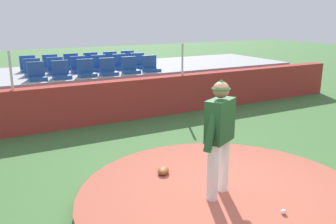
# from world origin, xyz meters

# --- Properties ---
(ground_plane) EXTENTS (60.00, 60.00, 0.00)m
(ground_plane) POSITION_xyz_m (0.00, 0.00, 0.00)
(ground_plane) COLOR #3A6632
(pitchers_mound) EXTENTS (4.72, 4.72, 0.21)m
(pitchers_mound) POSITION_xyz_m (0.00, 0.00, 0.10)
(pitchers_mound) COLOR #A64F3E
(pitchers_mound) RESTS_ON ground_plane
(pitcher) EXTENTS (0.84, 0.51, 1.85)m
(pitcher) POSITION_xyz_m (-0.13, 0.01, 1.28)
(pitcher) COLOR silver
(pitcher) RESTS_ON pitchers_mound
(baseball) EXTENTS (0.07, 0.07, 0.07)m
(baseball) POSITION_xyz_m (0.37, -0.92, 0.24)
(baseball) COLOR white
(baseball) RESTS_ON pitchers_mound
(fielding_glove) EXTENTS (0.33, 0.36, 0.11)m
(fielding_glove) POSITION_xyz_m (-0.51, 1.12, 0.26)
(fielding_glove) COLOR brown
(fielding_glove) RESTS_ON pitchers_mound
(brick_barrier) EXTENTS (17.14, 0.40, 1.17)m
(brick_barrier) POSITION_xyz_m (0.00, 5.41, 0.58)
(brick_barrier) COLOR maroon
(brick_barrier) RESTS_ON ground_plane
(fence_post_left) EXTENTS (0.06, 0.06, 0.96)m
(fence_post_left) POSITION_xyz_m (-2.49, 5.41, 1.65)
(fence_post_left) COLOR silver
(fence_post_left) RESTS_ON brick_barrier
(fence_post_right) EXTENTS (0.06, 0.06, 0.96)m
(fence_post_right) POSITION_xyz_m (2.40, 5.41, 1.65)
(fence_post_right) COLOR silver
(fence_post_right) RESTS_ON brick_barrier
(bleacher_platform) EXTENTS (14.86, 3.61, 1.20)m
(bleacher_platform) POSITION_xyz_m (0.00, 7.62, 0.60)
(bleacher_platform) COLOR gray
(bleacher_platform) RESTS_ON ground_plane
(stadium_chair_0) EXTENTS (0.48, 0.44, 0.50)m
(stadium_chair_0) POSITION_xyz_m (-1.75, 6.37, 1.36)
(stadium_chair_0) COLOR #20498D
(stadium_chair_0) RESTS_ON bleacher_platform
(stadium_chair_1) EXTENTS (0.48, 0.44, 0.50)m
(stadium_chair_1) POSITION_xyz_m (-1.08, 6.35, 1.36)
(stadium_chair_1) COLOR #20498D
(stadium_chair_1) RESTS_ON bleacher_platform
(stadium_chair_2) EXTENTS (0.48, 0.44, 0.50)m
(stadium_chair_2) POSITION_xyz_m (-0.34, 6.34, 1.36)
(stadium_chair_2) COLOR #20498D
(stadium_chair_2) RESTS_ON bleacher_platform
(stadium_chair_3) EXTENTS (0.48, 0.44, 0.50)m
(stadium_chair_3) POSITION_xyz_m (0.32, 6.32, 1.36)
(stadium_chair_3) COLOR #20498D
(stadium_chair_3) RESTS_ON bleacher_platform
(stadium_chair_4) EXTENTS (0.48, 0.44, 0.50)m
(stadium_chair_4) POSITION_xyz_m (1.05, 6.33, 1.36)
(stadium_chair_4) COLOR #20498D
(stadium_chair_4) RESTS_ON bleacher_platform
(stadium_chair_5) EXTENTS (0.48, 0.44, 0.50)m
(stadium_chair_5) POSITION_xyz_m (1.77, 6.35, 1.36)
(stadium_chair_5) COLOR #20498D
(stadium_chair_5) RESTS_ON bleacher_platform
(stadium_chair_6) EXTENTS (0.48, 0.44, 0.50)m
(stadium_chair_6) POSITION_xyz_m (-1.72, 7.22, 1.36)
(stadium_chair_6) COLOR #20498D
(stadium_chair_6) RESTS_ON bleacher_platform
(stadium_chair_7) EXTENTS (0.48, 0.44, 0.50)m
(stadium_chair_7) POSITION_xyz_m (-1.03, 7.26, 1.36)
(stadium_chair_7) COLOR #20498D
(stadium_chair_7) RESTS_ON bleacher_platform
(stadium_chair_8) EXTENTS (0.48, 0.44, 0.50)m
(stadium_chair_8) POSITION_xyz_m (-0.33, 7.22, 1.36)
(stadium_chair_8) COLOR #20498D
(stadium_chair_8) RESTS_ON bleacher_platform
(stadium_chair_9) EXTENTS (0.48, 0.44, 0.50)m
(stadium_chair_9) POSITION_xyz_m (0.35, 7.23, 1.36)
(stadium_chair_9) COLOR #20498D
(stadium_chair_9) RESTS_ON bleacher_platform
(stadium_chair_10) EXTENTS (0.48, 0.44, 0.50)m
(stadium_chair_10) POSITION_xyz_m (1.06, 7.22, 1.36)
(stadium_chair_10) COLOR #20498D
(stadium_chair_10) RESTS_ON bleacher_platform
(stadium_chair_11) EXTENTS (0.48, 0.44, 0.50)m
(stadium_chair_11) POSITION_xyz_m (1.72, 7.21, 1.36)
(stadium_chair_11) COLOR #20498D
(stadium_chair_11) RESTS_ON bleacher_platform
(stadium_chair_12) EXTENTS (0.48, 0.44, 0.50)m
(stadium_chair_12) POSITION_xyz_m (-1.72, 8.15, 1.36)
(stadium_chair_12) COLOR #20498D
(stadium_chair_12) RESTS_ON bleacher_platform
(stadium_chair_13) EXTENTS (0.48, 0.44, 0.50)m
(stadium_chair_13) POSITION_xyz_m (-1.02, 8.12, 1.36)
(stadium_chair_13) COLOR #20498D
(stadium_chair_13) RESTS_ON bleacher_platform
(stadium_chair_14) EXTENTS (0.48, 0.44, 0.50)m
(stadium_chair_14) POSITION_xyz_m (-0.33, 8.14, 1.36)
(stadium_chair_14) COLOR #20498D
(stadium_chair_14) RESTS_ON bleacher_platform
(stadium_chair_15) EXTENTS (0.48, 0.44, 0.50)m
(stadium_chair_15) POSITION_xyz_m (0.37, 8.16, 1.36)
(stadium_chair_15) COLOR #20498D
(stadium_chair_15) RESTS_ON bleacher_platform
(stadium_chair_16) EXTENTS (0.48, 0.44, 0.50)m
(stadium_chair_16) POSITION_xyz_m (1.06, 8.12, 1.36)
(stadium_chair_16) COLOR #20498D
(stadium_chair_16) RESTS_ON bleacher_platform
(stadium_chair_17) EXTENTS (0.48, 0.44, 0.50)m
(stadium_chair_17) POSITION_xyz_m (1.75, 8.17, 1.36)
(stadium_chair_17) COLOR #20498D
(stadium_chair_17) RESTS_ON bleacher_platform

